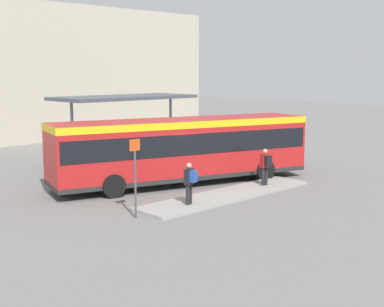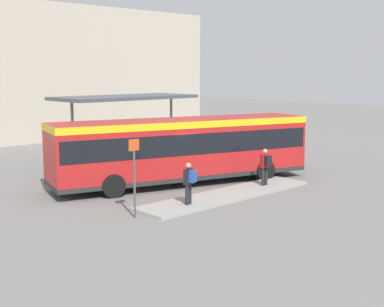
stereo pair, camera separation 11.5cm
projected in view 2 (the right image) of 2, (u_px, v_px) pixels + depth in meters
ground_plane at (183, 184)px, 24.59m from camera, size 120.00×120.00×0.00m
curb_island at (228, 195)px, 22.10m from camera, size 8.76×1.80×0.12m
city_bus at (183, 146)px, 24.32m from camera, size 12.26×5.90×2.97m
pedestrian_waiting at (265, 165)px, 23.49m from camera, size 0.43×0.46×1.63m
pedestrian_companion at (189, 181)px, 20.11m from camera, size 0.43×0.47×1.60m
bicycle_green at (235, 148)px, 33.07m from camera, size 0.48×1.77×0.76m
bicycle_white at (225, 148)px, 33.64m from camera, size 0.48×1.61×0.70m
bicycle_orange at (216, 147)px, 34.23m from camera, size 0.48×1.51×0.66m
bicycle_black at (208, 145)px, 34.88m from camera, size 0.48×1.55×0.67m
station_shelter at (125, 99)px, 29.89m from camera, size 8.07×3.42×3.76m
potted_planter_near_shelter at (114, 160)px, 26.55m from camera, size 0.96×0.96×1.43m
platform_sign at (134, 175)px, 18.60m from camera, size 0.44×0.08×2.80m
station_building at (18, 72)px, 44.71m from camera, size 27.42×15.57×10.02m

